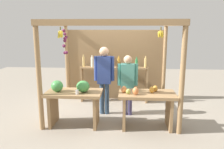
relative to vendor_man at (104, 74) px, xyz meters
name	(u,v)px	position (x,y,z in m)	size (l,w,h in m)	color
ground_plane	(113,112)	(0.19, 0.11, -0.98)	(12.00, 12.00, 0.00)	gray
market_stall	(113,57)	(0.19, 0.57, 0.34)	(2.92, 2.23, 2.23)	#99754C
fruit_counter_left	(73,98)	(-0.59, -0.69, -0.37)	(1.17, 0.64, 0.99)	#99754C
fruit_counter_right	(146,102)	(0.94, -0.68, -0.43)	(1.17, 0.64, 0.90)	#99754C
bottle_shelf_unit	(114,74)	(0.18, 0.91, -0.17)	(1.87, 0.22, 1.34)	#99754C
vendor_man	(104,74)	(0.00, 0.00, 0.00)	(0.48, 0.22, 1.64)	#334C69
vendor_woman	(128,80)	(0.56, -0.03, -0.13)	(0.48, 0.20, 1.44)	#514A7D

